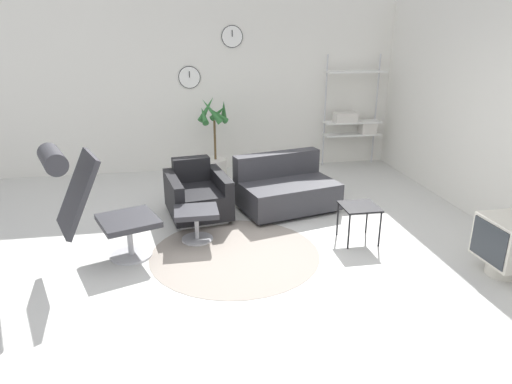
% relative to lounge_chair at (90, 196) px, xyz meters
% --- Properties ---
extents(ground_plane, '(12.00, 12.00, 0.00)m').
position_rel_lounge_chair_xyz_m(ground_plane, '(1.69, 0.09, -0.75)').
color(ground_plane, silver).
extents(wall_back, '(12.00, 0.09, 2.80)m').
position_rel_lounge_chair_xyz_m(wall_back, '(1.69, 3.27, 0.66)').
color(wall_back, silver).
rests_on(wall_back, ground_plane).
extents(round_rug, '(1.82, 1.82, 0.01)m').
position_rel_lounge_chair_xyz_m(round_rug, '(1.42, -0.03, -0.74)').
color(round_rug, gray).
rests_on(round_rug, ground_plane).
extents(lounge_chair, '(1.14, 0.87, 1.26)m').
position_rel_lounge_chair_xyz_m(lounge_chair, '(0.00, 0.00, 0.00)').
color(lounge_chair, '#BCBCC1').
rests_on(lounge_chair, ground_plane).
extents(ottoman, '(0.49, 0.41, 0.38)m').
position_rel_lounge_chair_xyz_m(ottoman, '(1.04, 0.40, -0.46)').
color(ottoman, '#BCBCC1').
rests_on(ottoman, ground_plane).
extents(armchair_red, '(0.86, 0.99, 0.70)m').
position_rel_lounge_chair_xyz_m(armchair_red, '(1.09, 1.13, -0.48)').
color(armchair_red, silver).
rests_on(armchair_red, ground_plane).
extents(couch_low, '(1.39, 1.10, 0.71)m').
position_rel_lounge_chair_xyz_m(couch_low, '(2.26, 1.18, -0.48)').
color(couch_low, black).
rests_on(couch_low, ground_plane).
extents(side_table, '(0.40, 0.40, 0.43)m').
position_rel_lounge_chair_xyz_m(side_table, '(2.84, 0.06, -0.37)').
color(side_table, black).
rests_on(side_table, ground_plane).
extents(crt_television, '(0.43, 0.54, 0.58)m').
position_rel_lounge_chair_xyz_m(crt_television, '(3.95, -0.90, -0.42)').
color(crt_television, beige).
rests_on(crt_television, ground_plane).
extents(potted_plant, '(0.51, 0.52, 1.31)m').
position_rel_lounge_chair_xyz_m(potted_plant, '(1.46, 2.74, -0.25)').
color(potted_plant, silver).
rests_on(potted_plant, ground_plane).
extents(shelf_unit, '(0.99, 0.28, 1.90)m').
position_rel_lounge_chair_xyz_m(shelf_unit, '(3.89, 2.99, 0.13)').
color(shelf_unit, '#BCBCC1').
rests_on(shelf_unit, ground_plane).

